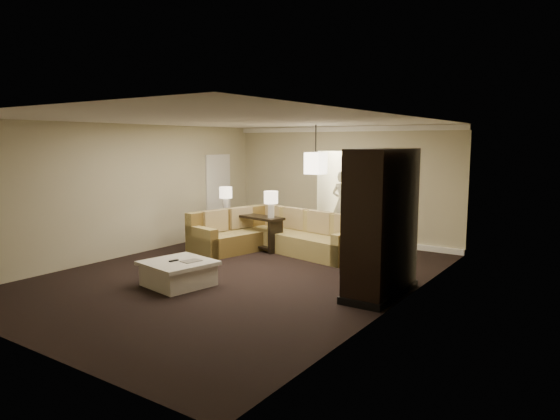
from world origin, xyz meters
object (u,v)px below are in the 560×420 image
Objects in this scene: armoire at (381,226)px; person at (343,200)px; coffee_table at (178,273)px; drink_table at (356,256)px; console_table at (248,228)px; sectional_sofa at (275,235)px.

armoire is 5.13m from person.
coffee_table is at bearing -154.69° from armoire.
coffee_table is 3.20m from drink_table.
drink_table is (2.19, 2.33, 0.13)m from coffee_table.
drink_table is at bearing 133.06° from armoire.
drink_table is at bearing 46.75° from coffee_table.
drink_table is at bearing -4.82° from console_table.
console_table is 4.39m from armoire.
sectional_sofa is 1.52× the size of armoire.
person reaches higher than console_table.
sectional_sofa reaches higher than console_table.
coffee_table is 0.65× the size of person.
sectional_sofa is at bearing 162.18° from drink_table.
sectional_sofa is 3.09m from coffee_table.
console_table is (-0.82, 0.06, 0.09)m from sectional_sofa.
armoire is 1.44m from drink_table.
person reaches higher than drink_table.
armoire is (3.99, -1.71, 0.65)m from console_table.
sectional_sofa is at bearing 84.57° from person.
console_table is at bearing 67.50° from person.
drink_table is at bearing -5.78° from sectional_sofa.
sectional_sofa is 2.45m from drink_table.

